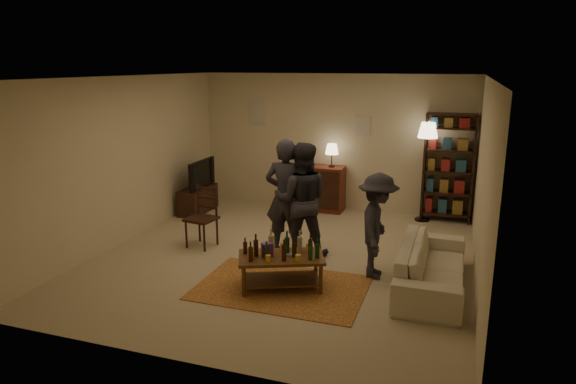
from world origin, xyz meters
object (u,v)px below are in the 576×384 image
at_px(person_left, 286,197).
at_px(person_right, 302,200).
at_px(tv_stand, 198,193).
at_px(dining_chair, 203,214).
at_px(sofa, 432,266).
at_px(coffee_table, 281,259).
at_px(dresser, 319,187).
at_px(floor_lamp, 428,137).
at_px(person_by_sofa, 377,226).
at_px(bookshelf, 448,167).

height_order(person_left, person_right, person_left).
bearing_deg(person_right, tv_stand, -43.68).
height_order(tv_stand, person_right, person_right).
bearing_deg(dining_chair, sofa, 0.41).
height_order(coffee_table, sofa, coffee_table).
bearing_deg(person_right, dresser, -93.58).
xyz_separation_m(dining_chair, person_right, (1.62, 0.11, 0.35)).
relative_size(dining_chair, floor_lamp, 0.54).
height_order(coffee_table, person_by_sofa, person_by_sofa).
distance_m(dresser, person_right, 2.57).
bearing_deg(person_left, dresser, -88.76).
relative_size(sofa, person_left, 1.16).
relative_size(floor_lamp, sofa, 0.89).
bearing_deg(bookshelf, dresser, -178.43).
distance_m(dining_chair, dresser, 2.89).
relative_size(tv_stand, person_left, 0.59).
distance_m(sofa, person_left, 2.41).
relative_size(dresser, person_right, 0.77).
height_order(person_right, person_by_sofa, person_right).
relative_size(floor_lamp, person_left, 1.03).
height_order(coffee_table, dining_chair, dining_chair).
bearing_deg(dining_chair, tv_stand, 129.54).
bearing_deg(bookshelf, floor_lamp, -161.75).
relative_size(floor_lamp, person_by_sofa, 1.26).
xyz_separation_m(coffee_table, dining_chair, (-1.74, 1.15, 0.12)).
bearing_deg(tv_stand, dining_chair, -58.71).
relative_size(person_left, person_right, 1.02).
bearing_deg(coffee_table, person_right, 95.19).
relative_size(dresser, person_by_sofa, 0.93).
bearing_deg(person_right, bookshelf, -141.09).
bearing_deg(bookshelf, person_right, -128.33).
bearing_deg(dining_chair, floor_lamp, 46.31).
distance_m(dining_chair, person_left, 1.42).
height_order(dresser, sofa, dresser).
bearing_deg(sofa, tv_stand, 64.66).
bearing_deg(person_by_sofa, person_left, 68.18).
height_order(bookshelf, person_by_sofa, bookshelf).
xyz_separation_m(tv_stand, person_left, (2.40, -1.57, 0.51)).
bearing_deg(person_left, tv_stand, -35.34).
height_order(bookshelf, person_left, bookshelf).
height_order(dresser, person_by_sofa, person_by_sofa).
distance_m(floor_lamp, sofa, 3.33).
bearing_deg(dresser, dining_chair, -114.96).
bearing_deg(bookshelf, tv_stand, -168.20).
distance_m(sofa, person_right, 2.16).
bearing_deg(person_by_sofa, dining_chair, 79.23).
distance_m(sofa, person_by_sofa, 0.88).
distance_m(coffee_table, bookshelf, 4.33).
xyz_separation_m(coffee_table, floor_lamp, (1.52, 3.70, 1.18)).
bearing_deg(person_by_sofa, bookshelf, -18.44).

